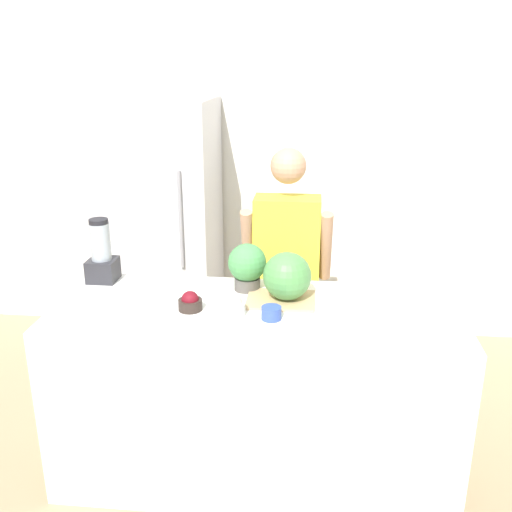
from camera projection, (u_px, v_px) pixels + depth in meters
wall_back at (279, 167)px, 4.23m from camera, size 8.00×0.06×2.60m
counter_island at (255, 391)px, 2.90m from camera, size 1.96×0.76×0.92m
refrigerator at (162, 230)px, 4.05m from camera, size 0.77×0.75×1.81m
person at (286, 276)px, 3.45m from camera, size 0.53×0.26×1.59m
cutting_board at (281, 300)px, 2.82m from camera, size 0.33×0.25×0.01m
watermelon at (287, 276)px, 2.78m from camera, size 0.24×0.24×0.24m
bowl_cherries at (190, 302)px, 2.71m from camera, size 0.11×0.11×0.09m
bowl_cream at (231, 306)px, 2.65m from camera, size 0.13×0.13×0.11m
bowl_small_blue at (271, 313)px, 2.62m from camera, size 0.09×0.09×0.06m
blender at (102, 256)px, 3.04m from camera, size 0.15×0.15×0.34m
potted_plant at (247, 265)px, 2.92m from camera, size 0.20×0.20×0.25m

